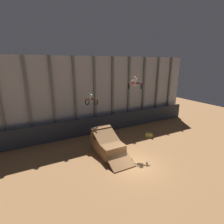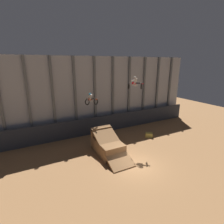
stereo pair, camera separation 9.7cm
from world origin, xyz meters
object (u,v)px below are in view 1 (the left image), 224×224
Objects in this scene: rider_bike_left_air at (91,100)px; dirt_ramp at (107,145)px; rider_bike_right_air at (135,84)px; hay_bale_trackside at (149,135)px.

dirt_ramp is at bearing -112.36° from rider_bike_left_air.
rider_bike_right_air reaches higher than hay_bale_trackside.
rider_bike_right_air is 7.46m from hay_bale_trackside.
hay_bale_trackside is at bearing -40.43° from rider_bike_right_air.
dirt_ramp is at bearing 140.57° from rider_bike_right_air.
rider_bike_right_air is at bearing 9.96° from dirt_ramp.
dirt_ramp is 6.81m from hay_bale_trackside.
rider_bike_left_air reaches higher than hay_bale_trackside.
rider_bike_left_air is at bearing 94.27° from dirt_ramp.
rider_bike_right_air reaches higher than dirt_ramp.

